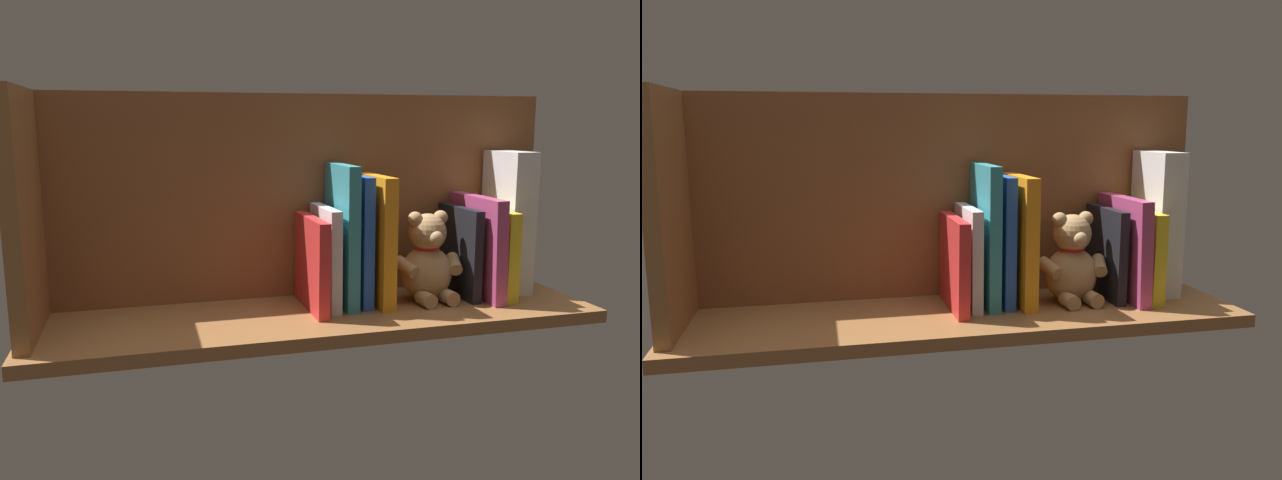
# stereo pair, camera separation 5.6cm
# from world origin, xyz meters

# --- Properties ---
(ground_plane) EXTENTS (0.97, 0.28, 0.02)m
(ground_plane) POSITION_xyz_m (0.00, 0.00, -0.01)
(ground_plane) COLOR brown
(shelf_back_panel) EXTENTS (0.97, 0.02, 0.38)m
(shelf_back_panel) POSITION_xyz_m (0.00, -0.12, 0.19)
(shelf_back_panel) COLOR brown
(shelf_back_panel) RESTS_ON ground_plane
(shelf_side_divider) EXTENTS (0.02, 0.22, 0.38)m
(shelf_side_divider) POSITION_xyz_m (0.47, 0.00, 0.19)
(shelf_side_divider) COLOR brown
(shelf_side_divider) RESTS_ON ground_plane
(dictionary_thick_white) EXTENTS (0.05, 0.12, 0.27)m
(dictionary_thick_white) POSITION_xyz_m (-0.39, -0.04, 0.14)
(dictionary_thick_white) COLOR white
(dictionary_thick_white) RESTS_ON ground_plane
(book_0) EXTENTS (0.02, 0.17, 0.17)m
(book_0) POSITION_xyz_m (-0.35, -0.02, 0.08)
(book_0) COLOR yellow
(book_0) RESTS_ON ground_plane
(book_1) EXTENTS (0.03, 0.18, 0.19)m
(book_1) POSITION_xyz_m (-0.31, -0.02, 0.10)
(book_1) COLOR #B23F72
(book_1) RESTS_ON ground_plane
(book_2) EXTENTS (0.02, 0.15, 0.17)m
(book_2) POSITION_xyz_m (-0.28, -0.03, 0.08)
(book_2) COLOR black
(book_2) RESTS_ON ground_plane
(teddy_bear) EXTENTS (0.13, 0.11, 0.17)m
(teddy_bear) POSITION_xyz_m (-0.21, -0.01, 0.07)
(teddy_bear) COLOR tan
(teddy_bear) RESTS_ON ground_plane
(book_3) EXTENTS (0.02, 0.15, 0.23)m
(book_3) POSITION_xyz_m (-0.11, -0.03, 0.12)
(book_3) COLOR orange
(book_3) RESTS_ON ground_plane
(book_4) EXTENTS (0.02, 0.14, 0.23)m
(book_4) POSITION_xyz_m (-0.08, -0.04, 0.12)
(book_4) COLOR blue
(book_4) RESTS_ON ground_plane
(book_5) EXTENTS (0.02, 0.15, 0.25)m
(book_5) POSITION_xyz_m (-0.05, -0.03, 0.13)
(book_5) COLOR teal
(book_5) RESTS_ON ground_plane
(book_6) EXTENTS (0.02, 0.14, 0.18)m
(book_6) POSITION_xyz_m (-0.02, -0.03, 0.09)
(book_6) COLOR silver
(book_6) RESTS_ON ground_plane
(book_7) EXTENTS (0.02, 0.17, 0.16)m
(book_7) POSITION_xyz_m (0.01, -0.02, 0.08)
(book_7) COLOR red
(book_7) RESTS_ON ground_plane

